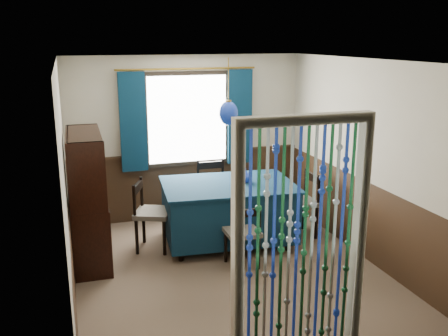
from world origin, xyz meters
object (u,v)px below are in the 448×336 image
object	(u,v)px
chair_right	(301,202)
pendant_lamp	(228,113)
chair_far	(213,191)
dining_table	(228,209)
bowl_shelf	(92,176)
vase_sideboard	(90,182)
vase_table	(245,176)
chair_near	(243,233)
chair_left	(151,213)
sideboard	(89,216)

from	to	relation	value
chair_right	pendant_lamp	xyz separation A→B (m)	(-1.07, 0.06, 1.31)
chair_far	pendant_lamp	bearing A→B (deg)	88.78
dining_table	bowl_shelf	xyz separation A→B (m)	(-1.77, -0.19, 0.67)
chair_right	vase_sideboard	distance (m)	2.90
vase_table	vase_sideboard	bearing A→B (deg)	170.19
chair_near	pendant_lamp	xyz separation A→B (m)	(0.06, 0.77, 1.36)
chair_left	bowl_shelf	bearing A→B (deg)	-45.46
chair_right	sideboard	size ratio (longest dim) A/B	0.56
dining_table	sideboard	world-z (taller)	sideboard
chair_near	bowl_shelf	bearing A→B (deg)	161.69
chair_left	sideboard	size ratio (longest dim) A/B	0.57
bowl_shelf	vase_table	bearing A→B (deg)	5.37
dining_table	chair_near	world-z (taller)	dining_table
chair_near	vase_table	xyz separation A→B (m)	(0.30, 0.77, 0.50)
chair_left	vase_sideboard	xyz separation A→B (m)	(-0.73, 0.24, 0.43)
chair_left	chair_right	xyz separation A→B (m)	(2.11, -0.17, -0.00)
bowl_shelf	vase_sideboard	distance (m)	0.58
bowl_shelf	pendant_lamp	bearing A→B (deg)	5.99
pendant_lamp	chair_left	bearing A→B (deg)	173.74
sideboard	vase_table	bearing A→B (deg)	0.52
chair_far	bowl_shelf	world-z (taller)	bowl_shelf
dining_table	bowl_shelf	bearing A→B (deg)	-168.96
chair_near	bowl_shelf	world-z (taller)	bowl_shelf
chair_left	vase_table	distance (m)	1.35
sideboard	pendant_lamp	size ratio (longest dim) A/B	1.91
chair_right	dining_table	bearing A→B (deg)	85.49
chair_left	chair_far	bearing A→B (deg)	144.64
chair_near	chair_left	bearing A→B (deg)	138.46
chair_left	bowl_shelf	world-z (taller)	bowl_shelf
pendant_lamp	bowl_shelf	world-z (taller)	pendant_lamp
chair_near	vase_table	bearing A→B (deg)	69.23
chair_far	bowl_shelf	distance (m)	2.14
sideboard	bowl_shelf	size ratio (longest dim) A/B	7.59
chair_near	pendant_lamp	world-z (taller)	pendant_lamp
sideboard	bowl_shelf	bearing A→B (deg)	-72.55
vase_sideboard	vase_table	bearing A→B (deg)	-9.81
pendant_lamp	bowl_shelf	xyz separation A→B (m)	(-1.77, -0.19, -0.65)
dining_table	sideboard	size ratio (longest dim) A/B	1.13
sideboard	dining_table	bearing A→B (deg)	0.38
sideboard	pendant_lamp	world-z (taller)	pendant_lamp
vase_sideboard	sideboard	bearing A→B (deg)	-100.15
chair_near	pendant_lamp	bearing A→B (deg)	85.95
dining_table	vase_table	bearing A→B (deg)	5.77
chair_near	bowl_shelf	xyz separation A→B (m)	(-1.71, 0.58, 0.71)
chair_near	dining_table	bearing A→B (deg)	85.95
chair_left	pendant_lamp	size ratio (longest dim) A/B	1.09
chair_right	bowl_shelf	xyz separation A→B (m)	(-2.84, -0.13, 0.66)
chair_far	bowl_shelf	size ratio (longest dim) A/B	4.41
dining_table	chair_right	xyz separation A→B (m)	(1.07, -0.06, 0.01)
chair_left	chair_right	size ratio (longest dim) A/B	1.01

